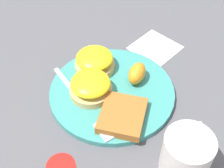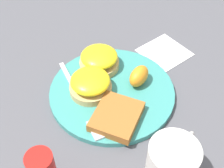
{
  "view_description": "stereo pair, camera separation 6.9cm",
  "coord_description": "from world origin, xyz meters",
  "px_view_note": "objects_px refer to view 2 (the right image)",
  "views": [
    {
      "loc": [
        -0.41,
        -0.24,
        0.54
      ],
      "look_at": [
        0.0,
        0.0,
        0.03
      ],
      "focal_mm": 50.0,
      "sensor_mm": 36.0,
      "label": 1
    },
    {
      "loc": [
        -0.37,
        -0.3,
        0.54
      ],
      "look_at": [
        0.0,
        0.0,
        0.03
      ],
      "focal_mm": 50.0,
      "sensor_mm": 36.0,
      "label": 2
    }
  ],
  "objects_px": {
    "sandwich_benedict_left": "(99,59)",
    "fork": "(82,102)",
    "orange_wedge": "(139,76)",
    "sandwich_benedict_right": "(90,84)",
    "cup": "(172,163)",
    "hashbrown_patty": "(117,116)"
  },
  "relations": [
    {
      "from": "orange_wedge",
      "to": "cup",
      "type": "bearing_deg",
      "value": -129.93
    },
    {
      "from": "fork",
      "to": "sandwich_benedict_right",
      "type": "bearing_deg",
      "value": 12.11
    },
    {
      "from": "hashbrown_patty",
      "to": "fork",
      "type": "relative_size",
      "value": 0.46
    },
    {
      "from": "sandwich_benedict_left",
      "to": "orange_wedge",
      "type": "bearing_deg",
      "value": -81.89
    },
    {
      "from": "orange_wedge",
      "to": "fork",
      "type": "distance_m",
      "value": 0.14
    },
    {
      "from": "sandwich_benedict_left",
      "to": "sandwich_benedict_right",
      "type": "bearing_deg",
      "value": -153.35
    },
    {
      "from": "fork",
      "to": "hashbrown_patty",
      "type": "bearing_deg",
      "value": -81.22
    },
    {
      "from": "sandwich_benedict_right",
      "to": "cup",
      "type": "bearing_deg",
      "value": -103.47
    },
    {
      "from": "hashbrown_patty",
      "to": "orange_wedge",
      "type": "height_order",
      "value": "orange_wedge"
    },
    {
      "from": "hashbrown_patty",
      "to": "cup",
      "type": "height_order",
      "value": "cup"
    },
    {
      "from": "sandwich_benedict_left",
      "to": "hashbrown_patty",
      "type": "height_order",
      "value": "sandwich_benedict_left"
    },
    {
      "from": "sandwich_benedict_right",
      "to": "hashbrown_patty",
      "type": "bearing_deg",
      "value": -105.56
    },
    {
      "from": "sandwich_benedict_right",
      "to": "hashbrown_patty",
      "type": "xyz_separation_m",
      "value": [
        -0.03,
        -0.09,
        -0.01
      ]
    },
    {
      "from": "orange_wedge",
      "to": "fork",
      "type": "bearing_deg",
      "value": 154.65
    },
    {
      "from": "hashbrown_patty",
      "to": "fork",
      "type": "height_order",
      "value": "hashbrown_patty"
    },
    {
      "from": "sandwich_benedict_left",
      "to": "fork",
      "type": "relative_size",
      "value": 0.43
    },
    {
      "from": "orange_wedge",
      "to": "cup",
      "type": "height_order",
      "value": "cup"
    },
    {
      "from": "hashbrown_patty",
      "to": "orange_wedge",
      "type": "xyz_separation_m",
      "value": [
        0.11,
        0.03,
        0.01
      ]
    },
    {
      "from": "fork",
      "to": "cup",
      "type": "distance_m",
      "value": 0.24
    },
    {
      "from": "orange_wedge",
      "to": "sandwich_benedict_right",
      "type": "bearing_deg",
      "value": 141.85
    },
    {
      "from": "orange_wedge",
      "to": "cup",
      "type": "distance_m",
      "value": 0.23
    },
    {
      "from": "orange_wedge",
      "to": "cup",
      "type": "relative_size",
      "value": 0.5
    }
  ]
}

